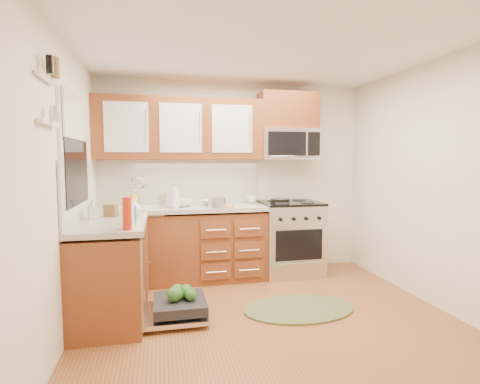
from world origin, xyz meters
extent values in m
plane|color=brown|center=(0.00, 0.00, 0.00)|extent=(3.50, 3.50, 0.00)
plane|color=white|center=(0.00, 0.00, 2.50)|extent=(3.50, 3.50, 0.00)
cube|color=silver|center=(0.00, 1.75, 1.25)|extent=(3.50, 0.04, 2.50)
cube|color=silver|center=(0.00, -1.75, 1.25)|extent=(3.50, 0.04, 2.50)
cube|color=silver|center=(-1.75, 0.00, 1.25)|extent=(0.04, 3.50, 2.50)
cube|color=silver|center=(1.75, 0.00, 1.25)|extent=(0.04, 3.50, 2.50)
cube|color=brown|center=(-0.73, 1.45, 0.42)|extent=(2.05, 0.60, 0.85)
cube|color=brown|center=(-1.45, 0.52, 0.42)|extent=(0.60, 1.25, 0.85)
cube|color=#BBB5AB|center=(-0.72, 1.44, 0.90)|extent=(2.07, 0.64, 0.05)
cube|color=#BBB5AB|center=(-1.44, 0.53, 0.90)|extent=(0.64, 1.27, 0.05)
cube|color=beige|center=(-0.73, 1.74, 1.21)|extent=(2.05, 0.02, 0.57)
cube|color=beige|center=(-1.74, 0.52, 1.21)|extent=(0.02, 1.25, 0.57)
cube|color=brown|center=(0.68, 1.57, 2.13)|extent=(0.76, 0.35, 0.47)
cube|color=white|center=(-1.71, 0.50, 1.88)|extent=(0.02, 0.96, 0.40)
cube|color=white|center=(-1.72, -0.35, 2.05)|extent=(0.04, 0.40, 0.03)
cube|color=white|center=(-1.72, -0.35, 1.75)|extent=(0.04, 0.40, 0.03)
cylinder|color=black|center=(0.53, 1.40, 0.97)|extent=(0.26, 0.26, 0.05)
cylinder|color=silver|center=(-0.32, 1.24, 0.99)|extent=(0.27, 0.27, 0.13)
cube|color=#AC874E|center=(-0.26, 1.26, 0.94)|extent=(0.32, 0.25, 0.02)
cylinder|color=silver|center=(-0.96, 1.27, 1.01)|extent=(0.13, 0.13, 0.18)
cylinder|color=white|center=(-1.25, 0.06, 1.04)|extent=(0.11, 0.11, 0.23)
cylinder|color=yellow|center=(-1.25, 0.86, 1.03)|extent=(0.07, 0.07, 0.21)
cylinder|color=#B4200F|center=(-1.25, 0.00, 1.06)|extent=(0.07, 0.07, 0.27)
cube|color=brown|center=(-1.47, 0.78, 0.99)|extent=(0.15, 0.12, 0.12)
cube|color=#2367A6|center=(-1.25, 0.29, 1.01)|extent=(0.11, 0.08, 0.16)
imported|color=#999999|center=(-0.32, 1.49, 0.96)|extent=(0.38, 0.38, 0.07)
imported|color=#999999|center=(-0.74, 1.42, 0.97)|extent=(0.30, 0.30, 0.09)
imported|color=#999999|center=(0.20, 1.60, 0.98)|extent=(0.15, 0.15, 0.11)
imported|color=#999999|center=(-0.81, 1.32, 1.08)|extent=(0.13, 0.13, 0.31)
imported|color=#999999|center=(-1.62, 0.64, 1.02)|extent=(0.11, 0.11, 0.19)
imported|color=#999999|center=(-1.25, 0.77, 1.02)|extent=(0.18, 0.18, 0.19)
camera|label=1|loc=(-0.99, -3.16, 1.50)|focal=28.00mm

